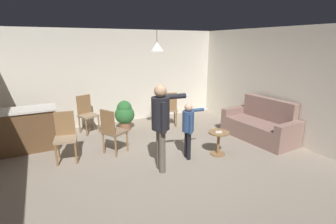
% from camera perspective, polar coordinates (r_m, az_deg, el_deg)
% --- Properties ---
extents(ground, '(7.68, 7.68, 0.00)m').
position_cam_1_polar(ground, '(5.04, 0.03, -12.02)').
color(ground, gray).
extents(wall_back, '(6.40, 0.10, 2.70)m').
position_cam_1_polar(wall_back, '(7.52, -11.26, 7.84)').
color(wall_back, silver).
rests_on(wall_back, ground).
extents(wall_right, '(0.10, 6.40, 2.70)m').
position_cam_1_polar(wall_right, '(6.64, 25.55, 5.58)').
color(wall_right, silver).
rests_on(wall_right, ground).
extents(couch_floral, '(0.97, 1.85, 1.00)m').
position_cam_1_polar(couch_floral, '(6.64, 20.39, -2.95)').
color(couch_floral, '#8C6B60').
rests_on(couch_floral, ground).
extents(kitchen_counter, '(1.26, 0.66, 0.95)m').
position_cam_1_polar(kitchen_counter, '(6.35, -29.57, -3.52)').
color(kitchen_counter, brown).
rests_on(kitchen_counter, ground).
extents(side_table_by_couch, '(0.44, 0.44, 0.52)m').
position_cam_1_polar(side_table_by_couch, '(5.44, 11.50, -6.38)').
color(side_table_by_couch, olive).
rests_on(side_table_by_couch, ground).
extents(person_adult, '(0.84, 0.47, 1.64)m').
position_cam_1_polar(person_adult, '(4.47, -1.54, -1.57)').
color(person_adult, '#60564C').
rests_on(person_adult, ground).
extents(person_child, '(0.63, 0.34, 1.18)m').
position_cam_1_polar(person_child, '(5.05, 4.74, -2.92)').
color(person_child, black).
rests_on(person_child, ground).
extents(dining_chair_by_counter, '(0.54, 0.54, 1.00)m').
position_cam_1_polar(dining_chair_by_counter, '(7.07, 0.37, 0.99)').
color(dining_chair_by_counter, olive).
rests_on(dining_chair_by_counter, ground).
extents(dining_chair_near_wall, '(0.54, 0.54, 1.00)m').
position_cam_1_polar(dining_chair_near_wall, '(6.93, -18.15, -0.12)').
color(dining_chair_near_wall, olive).
rests_on(dining_chair_near_wall, ground).
extents(dining_chair_centre_back, '(0.48, 0.48, 1.00)m').
position_cam_1_polar(dining_chair_centre_back, '(5.45, -22.47, -4.83)').
color(dining_chair_centre_back, olive).
rests_on(dining_chair_centre_back, ground).
extents(dining_chair_spare, '(0.57, 0.57, 1.00)m').
position_cam_1_polar(dining_chair_spare, '(5.44, -12.69, -3.99)').
color(dining_chair_spare, olive).
rests_on(dining_chair_spare, ground).
extents(potted_plant_corner, '(0.54, 0.54, 0.82)m').
position_cam_1_polar(potted_plant_corner, '(6.90, -9.93, -0.42)').
color(potted_plant_corner, brown).
rests_on(potted_plant_corner, ground).
extents(spare_remote_on_table, '(0.13, 0.10, 0.04)m').
position_cam_1_polar(spare_remote_on_table, '(5.32, 11.56, -4.50)').
color(spare_remote_on_table, white).
rests_on(spare_remote_on_table, side_table_by_couch).
extents(ceiling_light_pendant, '(0.32, 0.32, 0.55)m').
position_cam_1_polar(ceiling_light_pendant, '(5.82, -2.54, 14.78)').
color(ceiling_light_pendant, silver).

